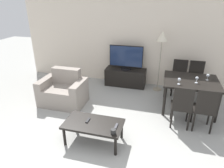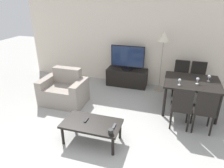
{
  "view_description": "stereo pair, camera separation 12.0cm",
  "coord_description": "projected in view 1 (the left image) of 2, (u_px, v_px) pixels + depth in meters",
  "views": [
    {
      "loc": [
        0.91,
        -2.23,
        2.47
      ],
      "look_at": [
        -0.19,
        1.73,
        0.65
      ],
      "focal_mm": 32.0,
      "sensor_mm": 36.0,
      "label": 1
    },
    {
      "loc": [
        1.03,
        -2.19,
        2.47
      ],
      "look_at": [
        -0.19,
        1.73,
        0.65
      ],
      "focal_mm": 32.0,
      "sensor_mm": 36.0,
      "label": 2
    }
  ],
  "objects": [
    {
      "name": "ground_plane",
      "position": [
        94.0,
        165.0,
        3.19
      ],
      "size": [
        18.0,
        18.0,
        0.0
      ],
      "primitive_type": "plane",
      "color": "#9E9E99"
    },
    {
      "name": "wall_back",
      "position": [
        135.0,
        39.0,
        5.72
      ],
      "size": [
        6.91,
        0.06,
        2.7
      ],
      "color": "beige",
      "rests_on": "ground_plane"
    },
    {
      "name": "armchair",
      "position": [
        63.0,
        92.0,
        4.91
      ],
      "size": [
        1.07,
        0.73,
        0.85
      ],
      "color": "gray",
      "rests_on": "ground_plane"
    },
    {
      "name": "tv_stand",
      "position": [
        125.0,
        77.0,
        5.94
      ],
      "size": [
        1.17,
        0.46,
        0.51
      ],
      "color": "black",
      "rests_on": "ground_plane"
    },
    {
      "name": "tv",
      "position": [
        126.0,
        58.0,
        5.7
      ],
      "size": [
        0.96,
        0.32,
        0.69
      ],
      "color": "black",
      "rests_on": "tv_stand"
    },
    {
      "name": "coffee_table",
      "position": [
        93.0,
        125.0,
        3.56
      ],
      "size": [
        1.05,
        0.57,
        0.4
      ],
      "color": "black",
      "rests_on": "ground_plane"
    },
    {
      "name": "dining_table",
      "position": [
        191.0,
        83.0,
        4.53
      ],
      "size": [
        1.19,
        1.03,
        0.73
      ],
      "color": "black",
      "rests_on": "ground_plane"
    },
    {
      "name": "dining_chair_near",
      "position": [
        182.0,
        105.0,
        3.91
      ],
      "size": [
        0.4,
        0.4,
        0.92
      ],
      "color": "black",
      "rests_on": "ground_plane"
    },
    {
      "name": "dining_chair_far",
      "position": [
        196.0,
        77.0,
        5.25
      ],
      "size": [
        0.4,
        0.4,
        0.92
      ],
      "color": "black",
      "rests_on": "ground_plane"
    },
    {
      "name": "dining_chair_near_right",
      "position": [
        205.0,
        108.0,
        3.8
      ],
      "size": [
        0.4,
        0.4,
        0.92
      ],
      "color": "black",
      "rests_on": "ground_plane"
    },
    {
      "name": "dining_chair_far_left",
      "position": [
        179.0,
        75.0,
        5.36
      ],
      "size": [
        0.4,
        0.4,
        0.92
      ],
      "color": "black",
      "rests_on": "ground_plane"
    },
    {
      "name": "floor_lamp",
      "position": [
        162.0,
        41.0,
        5.18
      ],
      "size": [
        0.28,
        0.28,
        1.65
      ],
      "color": "gray",
      "rests_on": "ground_plane"
    },
    {
      "name": "remote_primary",
      "position": [
        116.0,
        126.0,
        3.44
      ],
      "size": [
        0.04,
        0.15,
        0.02
      ],
      "color": "#38383D",
      "rests_on": "coffee_table"
    },
    {
      "name": "remote_secondary",
      "position": [
        88.0,
        120.0,
        3.6
      ],
      "size": [
        0.04,
        0.15,
        0.02
      ],
      "color": "black",
      "rests_on": "coffee_table"
    },
    {
      "name": "cup_white_near",
      "position": [
        113.0,
        132.0,
        3.25
      ],
      "size": [
        0.09,
        0.09,
        0.09
      ],
      "color": "black",
      "rests_on": "coffee_table"
    },
    {
      "name": "wine_glass_left",
      "position": [
        197.0,
        79.0,
        4.31
      ],
      "size": [
        0.07,
        0.07,
        0.15
      ],
      "color": "silver",
      "rests_on": "dining_table"
    },
    {
      "name": "wine_glass_center",
      "position": [
        208.0,
        76.0,
        4.46
      ],
      "size": [
        0.07,
        0.07,
        0.15
      ],
      "color": "silver",
      "rests_on": "dining_table"
    },
    {
      "name": "wine_glass_right",
      "position": [
        179.0,
        80.0,
        4.24
      ],
      "size": [
        0.07,
        0.07,
        0.15
      ],
      "color": "silver",
      "rests_on": "dining_table"
    }
  ]
}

